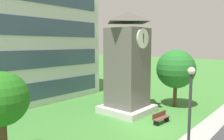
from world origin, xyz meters
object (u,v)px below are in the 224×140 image
Objects in this scene: park_bench at (161,118)px; tree_streetside at (1,99)px; clock_tower at (127,69)px; tree_near_tower at (176,69)px; street_lamp at (190,107)px.

tree_streetside is at bearing 161.68° from park_bench.
clock_tower reaches higher than tree_near_tower.
clock_tower is 4.99× the size of park_bench.
clock_tower is at bearing 80.52° from park_bench.
park_bench is at bearing -99.48° from clock_tower.
park_bench is 11.71m from tree_streetside.
tree_near_tower is at bearing 13.26° from park_bench.
street_lamp is 11.81m from tree_near_tower.
tree_streetside reaches higher than park_bench.
park_bench is 6.40m from tree_near_tower.
tree_near_tower is at bearing -28.98° from clock_tower.
tree_near_tower is at bearing -8.20° from tree_streetside.
tree_near_tower is at bearing 27.67° from street_lamp.
clock_tower is 9.96m from street_lamp.
tree_near_tower is (4.66, -2.58, -0.25)m from clock_tower.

